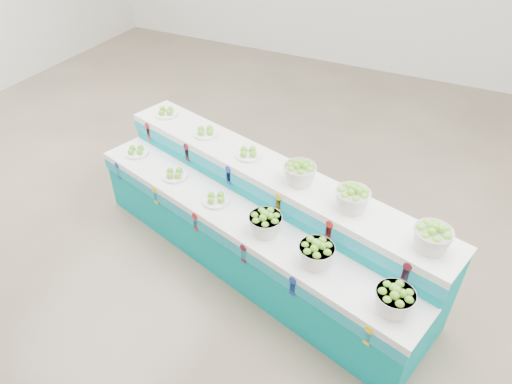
# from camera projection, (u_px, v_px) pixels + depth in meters

# --- Properties ---
(ground) EXTENTS (10.00, 10.00, 0.00)m
(ground) POSITION_uv_depth(u_px,v_px,m) (214.00, 214.00, 5.44)
(ground) COLOR brown
(ground) RESTS_ON ground
(display_stand) EXTENTS (3.87, 1.97, 1.02)m
(display_stand) POSITION_uv_depth(u_px,v_px,m) (256.00, 221.00, 4.58)
(display_stand) COLOR #02979F
(display_stand) RESTS_ON ground
(plate_lower_left) EXTENTS (0.32, 0.32, 0.09)m
(plate_lower_left) POSITION_uv_depth(u_px,v_px,m) (136.00, 150.00, 5.12)
(plate_lower_left) COLOR white
(plate_lower_left) RESTS_ON display_stand
(plate_lower_mid) EXTENTS (0.32, 0.32, 0.09)m
(plate_lower_mid) POSITION_uv_depth(u_px,v_px,m) (174.00, 173.00, 4.78)
(plate_lower_mid) COLOR white
(plate_lower_mid) RESTS_ON display_stand
(plate_lower_right) EXTENTS (0.32, 0.32, 0.09)m
(plate_lower_right) POSITION_uv_depth(u_px,v_px,m) (216.00, 198.00, 4.45)
(plate_lower_right) COLOR white
(plate_lower_right) RESTS_ON display_stand
(basket_lower_left) EXTENTS (0.37, 0.37, 0.22)m
(basket_lower_left) POSITION_uv_depth(u_px,v_px,m) (265.00, 223.00, 4.08)
(basket_lower_left) COLOR silver
(basket_lower_left) RESTS_ON display_stand
(basket_lower_mid) EXTENTS (0.37, 0.37, 0.22)m
(basket_lower_mid) POSITION_uv_depth(u_px,v_px,m) (316.00, 253.00, 3.78)
(basket_lower_mid) COLOR silver
(basket_lower_mid) RESTS_ON display_stand
(basket_lower_right) EXTENTS (0.37, 0.37, 0.22)m
(basket_lower_right) POSITION_uv_depth(u_px,v_px,m) (395.00, 299.00, 3.41)
(basket_lower_right) COLOR silver
(basket_lower_right) RESTS_ON display_stand
(plate_upper_left) EXTENTS (0.32, 0.32, 0.09)m
(plate_upper_left) POSITION_uv_depth(u_px,v_px,m) (166.00, 111.00, 5.21)
(plate_upper_left) COLOR white
(plate_upper_left) RESTS_ON display_stand
(plate_upper_mid) EXTENTS (0.32, 0.32, 0.09)m
(plate_upper_mid) POSITION_uv_depth(u_px,v_px,m) (205.00, 131.00, 4.86)
(plate_upper_mid) COLOR white
(plate_upper_mid) RESTS_ON display_stand
(plate_upper_right) EXTENTS (0.32, 0.32, 0.09)m
(plate_upper_right) POSITION_uv_depth(u_px,v_px,m) (248.00, 152.00, 4.54)
(plate_upper_right) COLOR white
(plate_upper_right) RESTS_ON display_stand
(basket_upper_left) EXTENTS (0.37, 0.37, 0.22)m
(basket_upper_left) POSITION_uv_depth(u_px,v_px,m) (300.00, 172.00, 4.17)
(basket_upper_left) COLOR silver
(basket_upper_left) RESTS_ON display_stand
(basket_upper_mid) EXTENTS (0.37, 0.37, 0.22)m
(basket_upper_mid) POSITION_uv_depth(u_px,v_px,m) (352.00, 198.00, 3.87)
(basket_upper_mid) COLOR silver
(basket_upper_mid) RESTS_ON display_stand
(basket_upper_right) EXTENTS (0.37, 0.37, 0.22)m
(basket_upper_right) POSITION_uv_depth(u_px,v_px,m) (432.00, 237.00, 3.50)
(basket_upper_right) COLOR silver
(basket_upper_right) RESTS_ON display_stand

